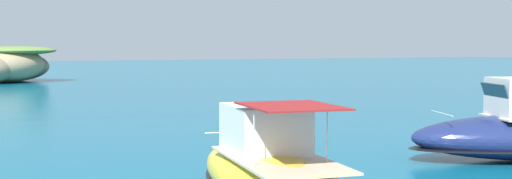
{
  "coord_description": "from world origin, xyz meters",
  "views": [
    {
      "loc": [
        -15.1,
        -4.31,
        4.33
      ],
      "look_at": [
        -3.73,
        17.33,
        2.73
      ],
      "focal_mm": 46.0,
      "sensor_mm": 36.0,
      "label": 1
    }
  ],
  "objects": [
    {
      "name": "islet_small",
      "position": [
        -5.12,
        81.02,
        2.12
      ],
      "size": [
        13.54,
        15.52,
        4.4
      ],
      "color": "#9E8966",
      "rests_on": "ground"
    },
    {
      "name": "motorboat_yellow",
      "position": [
        -6.66,
        10.96,
        0.92
      ],
      "size": [
        4.35,
        9.62,
        2.91
      ],
      "color": "yellow",
      "rests_on": "ground"
    }
  ]
}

